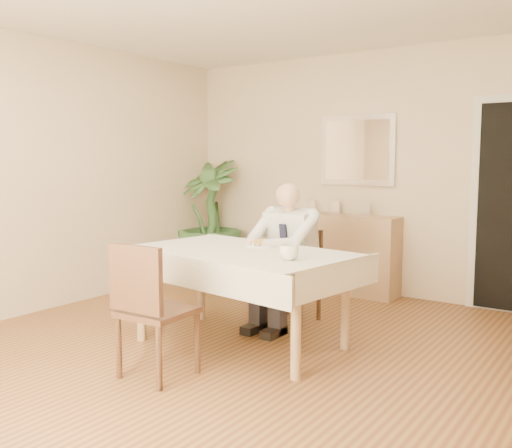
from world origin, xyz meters
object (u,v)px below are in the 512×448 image
Objects in this scene: chair_far at (298,270)px; coffee_mug at (289,253)px; dining_table at (241,261)px; potted_palm at (209,219)px; seated_man at (282,248)px; chair_near at (149,304)px; sideboard at (349,254)px.

chair_far is 6.04× the size of coffee_mug.
potted_palm is (-1.88, 1.90, 0.05)m from dining_table.
potted_palm is (-1.88, 1.31, 0.03)m from seated_man.
sideboard is (0.01, 3.00, -0.09)m from chair_near.
seated_man is at bearing 125.35° from coffee_mug.
seated_man is at bearing 84.88° from chair_near.
chair_near is at bearing -86.54° from dining_table.
potted_palm reaches higher than seated_man.
sideboard is at bearing 99.94° from dining_table.
chair_near is 1.01m from coffee_mug.
chair_far is 0.66× the size of seated_man.
dining_table is at bearing 83.08° from chair_near.
chair_far is 0.77× the size of sideboard.
coffee_mug is (0.61, 0.75, 0.29)m from chair_near.
chair_near is 6.69× the size of coffee_mug.
chair_near reaches higher than sideboard.
potted_palm is at bearing 154.81° from chair_far.
chair_near is at bearing -57.33° from potted_palm.
dining_table is 2.04× the size of chair_near.
dining_table is at bearing -45.31° from potted_palm.
chair_near is 0.63× the size of potted_palm.
chair_near reaches higher than dining_table.
seated_man is at bearing 98.06° from dining_table.
sideboard is (-0.07, 1.21, -0.03)m from chair_far.
dining_table is at bearing -88.61° from sideboard.
potted_palm reaches higher than dining_table.
sideboard is 0.74× the size of potted_palm.
seated_man is at bearing -86.50° from chair_far.
coffee_mug reaches higher than chair_far.
coffee_mug reaches higher than sideboard.
seated_man is 0.86× the size of potted_palm.
chair_near reaches higher than chair_far.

